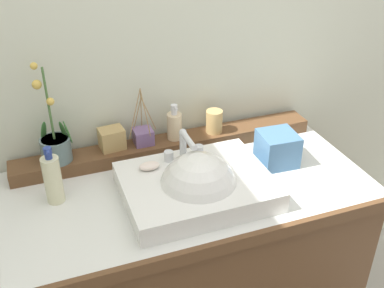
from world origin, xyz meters
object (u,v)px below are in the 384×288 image
Objects in this scene: soap_dispenser at (174,125)px; reed_diffuser at (143,136)px; trinket_box at (112,139)px; sink_basin at (198,188)px; tumbler_cup at (214,121)px; tissue_box at (277,149)px; potted_plant at (55,144)px; soap_bar at (149,166)px; lotion_bottle at (53,179)px.

reed_diffuser reaches higher than soap_dispenser.
reed_diffuser reaches higher than trinket_box.
sink_basin is at bearing -94.26° from soap_dispenser.
tumbler_cup reaches higher than tissue_box.
potted_plant is 0.79m from tissue_box.
soap_bar is at bearing -74.70° from trinket_box.
sink_basin reaches higher than tissue_box.
potted_plant is 0.44m from soap_dispenser.
sink_basin is 6.84× the size of soap_bar.
trinket_box reaches higher than tissue_box.
tumbler_cup is at bearing -0.14° from potted_plant.
soap_bar is at bearing -127.75° from soap_dispenser.
soap_dispenser is 1.08× the size of tissue_box.
soap_bar is (-0.13, 0.11, 0.05)m from sink_basin.
trinket_box is (0.20, 0.01, -0.03)m from potted_plant.
soap_dispenser is at bearing 20.08° from lotion_bottle.
sink_basin is 0.36m from tissue_box.
reed_diffuser is at bearing 80.73° from soap_bar.
sink_basin is 5.47× the size of trinket_box.
lotion_bottle is (-0.34, -0.18, 0.00)m from reed_diffuser.
sink_basin is 5.31× the size of tumbler_cup.
tumbler_cup is at bearing 127.18° from tissue_box.
reed_diffuser reaches higher than tissue_box.
lotion_bottle is at bearing -165.17° from tumbler_cup.
tissue_box is (0.48, -0.02, -0.02)m from soap_bar.
reed_diffuser is 1.71× the size of tissue_box.
potted_plant is at bearing 144.89° from soap_bar.
soap_dispenser is at bearing 145.96° from tissue_box.
soap_bar is 0.31m from lotion_bottle.
reed_diffuser is at bearing 107.17° from sink_basin.
trinket_box is 0.60m from tissue_box.
potted_plant is at bearing 177.90° from trinket_box.
soap_dispenser is 0.39m from tissue_box.
soap_bar is 0.48m from tissue_box.
tumbler_cup is 0.65m from lotion_bottle.
potted_plant is at bearing 143.11° from sink_basin.
sink_basin is 3.42× the size of soap_dispenser.
reed_diffuser is (-0.10, 0.32, 0.05)m from sink_basin.
tumbler_cup is 1.03× the size of trinket_box.
reed_diffuser is 0.39m from lotion_bottle.
soap_bar is 0.20× the size of potted_plant.
soap_dispenser is 0.12m from reed_diffuser.
potted_plant is 2.56× the size of soap_dispenser.
lotion_bottle is (-0.03, -0.17, -0.03)m from potted_plant.
sink_basin is 2.39× the size of lotion_bottle.
reed_diffuser is at bearing 153.33° from tissue_box.
soap_dispenser is (0.02, 0.31, 0.07)m from sink_basin.
reed_diffuser is at bearing 177.99° from tumbler_cup.
soap_dispenser is 0.63× the size of reed_diffuser.
lotion_bottle is (-0.44, 0.14, 0.05)m from sink_basin.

